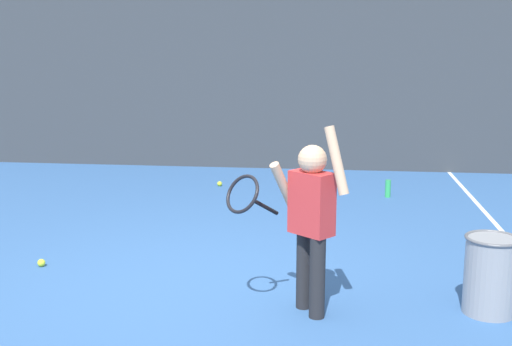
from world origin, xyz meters
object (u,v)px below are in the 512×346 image
Objects in this scene: water_bottle at (388,189)px; tennis_ball_0 at (499,246)px; tennis_ball_1 at (41,263)px; tennis_ball_4 at (220,184)px; ball_hopper at (490,274)px; tennis_player at (309,214)px.

tennis_ball_0 is (0.86, -2.03, -0.08)m from water_bottle.
tennis_ball_1 and tennis_ball_4 have the same top height.
tennis_ball_4 is at bearing 74.28° from tennis_ball_1.
ball_hopper is 3.64m from tennis_ball_1.
water_bottle reaches higher than tennis_ball_4.
tennis_ball_1 is 3.50m from tennis_ball_4.
ball_hopper is at bearing -55.91° from tennis_ball_4.
tennis_player is at bearing -71.40° from tennis_ball_4.
tennis_ball_4 is (-3.08, 2.41, 0.00)m from tennis_ball_0.
tennis_player reaches higher than tennis_ball_4.
tennis_ball_4 is (-2.21, 0.38, -0.08)m from water_bottle.
ball_hopper is 2.55× the size of water_bottle.
tennis_player is 4.33m from tennis_ball_4.
ball_hopper is 8.52× the size of tennis_ball_4.
tennis_ball_0 is 4.14m from tennis_ball_1.
tennis_player is 2.40× the size of ball_hopper.
water_bottle is at bearing 96.91° from ball_hopper.
water_bottle is 4.35m from tennis_ball_1.
water_bottle is at bearing -9.76° from tennis_ball_4.
tennis_player is 2.47m from tennis_ball_0.
tennis_player is 1.36m from ball_hopper.
tennis_ball_0 is at bearing 13.41° from tennis_ball_1.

